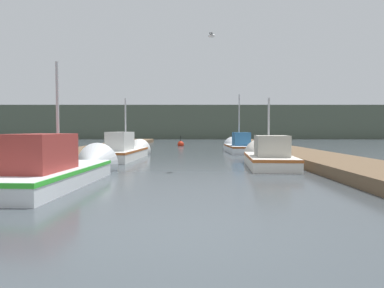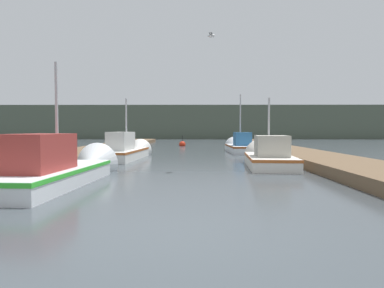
{
  "view_description": "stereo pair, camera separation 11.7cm",
  "coord_description": "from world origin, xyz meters",
  "px_view_note": "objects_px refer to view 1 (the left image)",
  "views": [
    {
      "loc": [
        0.21,
        -4.63,
        1.48
      ],
      "look_at": [
        0.18,
        12.7,
        0.74
      ],
      "focal_mm": 32.0,
      "sensor_mm": 36.0,
      "label": 1
    },
    {
      "loc": [
        0.33,
        -4.63,
        1.48
      ],
      "look_at": [
        0.18,
        12.7,
        0.74
      ],
      "focal_mm": 32.0,
      "sensor_mm": 36.0,
      "label": 2
    }
  ],
  "objects_px": {
    "fishing_boat_0": "(65,168)",
    "mooring_piling_2": "(57,155)",
    "fishing_boat_3": "(239,146)",
    "seagull_lead": "(212,36)",
    "channel_buoy": "(181,144)",
    "fishing_boat_1": "(268,156)",
    "fishing_boat_2": "(128,150)",
    "mooring_piling_1": "(242,141)"
  },
  "relations": [
    {
      "from": "fishing_boat_3",
      "to": "seagull_lead",
      "type": "xyz_separation_m",
      "value": [
        -2.35,
        -9.92,
        4.53
      ]
    },
    {
      "from": "fishing_boat_0",
      "to": "mooring_piling_1",
      "type": "height_order",
      "value": "fishing_boat_0"
    },
    {
      "from": "fishing_boat_3",
      "to": "mooring_piling_1",
      "type": "bearing_deg",
      "value": 78.88
    },
    {
      "from": "mooring_piling_2",
      "to": "mooring_piling_1",
      "type": "bearing_deg",
      "value": 62.72
    },
    {
      "from": "fishing_boat_2",
      "to": "mooring_piling_2",
      "type": "relative_size",
      "value": 4.91
    },
    {
      "from": "mooring_piling_1",
      "to": "mooring_piling_2",
      "type": "distance_m",
      "value": 18.7
    },
    {
      "from": "fishing_boat_1",
      "to": "channel_buoy",
      "type": "xyz_separation_m",
      "value": [
        -4.1,
        16.29,
        -0.2
      ]
    },
    {
      "from": "fishing_boat_3",
      "to": "channel_buoy",
      "type": "height_order",
      "value": "fishing_boat_3"
    },
    {
      "from": "fishing_boat_1",
      "to": "mooring_piling_1",
      "type": "distance_m",
      "value": 13.99
    },
    {
      "from": "channel_buoy",
      "to": "seagull_lead",
      "type": "xyz_separation_m",
      "value": [
        1.72,
        -17.74,
        4.74
      ]
    },
    {
      "from": "fishing_boat_1",
      "to": "mooring_piling_1",
      "type": "height_order",
      "value": "fishing_boat_1"
    },
    {
      "from": "mooring_piling_2",
      "to": "channel_buoy",
      "type": "distance_m",
      "value": 19.29
    },
    {
      "from": "mooring_piling_2",
      "to": "seagull_lead",
      "type": "bearing_deg",
      "value": 12.95
    },
    {
      "from": "channel_buoy",
      "to": "fishing_boat_1",
      "type": "bearing_deg",
      "value": -75.86
    },
    {
      "from": "seagull_lead",
      "to": "fishing_boat_2",
      "type": "bearing_deg",
      "value": 47.25
    },
    {
      "from": "fishing_boat_1",
      "to": "fishing_boat_2",
      "type": "height_order",
      "value": "fishing_boat_2"
    },
    {
      "from": "fishing_boat_0",
      "to": "seagull_lead",
      "type": "distance_m",
      "value": 6.94
    },
    {
      "from": "fishing_boat_0",
      "to": "fishing_boat_1",
      "type": "distance_m",
      "value": 8.08
    },
    {
      "from": "mooring_piling_1",
      "to": "mooring_piling_2",
      "type": "height_order",
      "value": "mooring_piling_2"
    },
    {
      "from": "fishing_boat_1",
      "to": "seagull_lead",
      "type": "relative_size",
      "value": 9.33
    },
    {
      "from": "fishing_boat_2",
      "to": "mooring_piling_1",
      "type": "bearing_deg",
      "value": 58.84
    },
    {
      "from": "fishing_boat_1",
      "to": "mooring_piling_2",
      "type": "xyz_separation_m",
      "value": [
        -7.65,
        -2.66,
        0.26
      ]
    },
    {
      "from": "fishing_boat_0",
      "to": "channel_buoy",
      "type": "relative_size",
      "value": 5.64
    },
    {
      "from": "fishing_boat_2",
      "to": "seagull_lead",
      "type": "xyz_separation_m",
      "value": [
        4.05,
        -4.92,
        4.49
      ]
    },
    {
      "from": "mooring_piling_2",
      "to": "fishing_boat_0",
      "type": "bearing_deg",
      "value": -62.8
    },
    {
      "from": "fishing_boat_1",
      "to": "fishing_boat_3",
      "type": "height_order",
      "value": "fishing_boat_3"
    },
    {
      "from": "seagull_lead",
      "to": "fishing_boat_1",
      "type": "bearing_deg",
      "value": -50.92
    },
    {
      "from": "fishing_boat_1",
      "to": "fishing_boat_3",
      "type": "relative_size",
      "value": 1.01
    },
    {
      "from": "mooring_piling_1",
      "to": "mooring_piling_2",
      "type": "xyz_separation_m",
      "value": [
        -8.57,
        -16.62,
        0.05
      ]
    },
    {
      "from": "fishing_boat_3",
      "to": "mooring_piling_1",
      "type": "xyz_separation_m",
      "value": [
        0.95,
        5.49,
        0.2
      ]
    },
    {
      "from": "fishing_boat_0",
      "to": "fishing_boat_2",
      "type": "height_order",
      "value": "fishing_boat_0"
    },
    {
      "from": "mooring_piling_1",
      "to": "seagull_lead",
      "type": "height_order",
      "value": "seagull_lead"
    },
    {
      "from": "seagull_lead",
      "to": "mooring_piling_2",
      "type": "bearing_deg",
      "value": 110.71
    },
    {
      "from": "channel_buoy",
      "to": "mooring_piling_2",
      "type": "bearing_deg",
      "value": -100.6
    },
    {
      "from": "fishing_boat_0",
      "to": "fishing_boat_3",
      "type": "bearing_deg",
      "value": 66.13
    },
    {
      "from": "fishing_boat_2",
      "to": "mooring_piling_2",
      "type": "xyz_separation_m",
      "value": [
        -1.21,
        -6.13,
        0.22
      ]
    },
    {
      "from": "fishing_boat_3",
      "to": "fishing_boat_0",
      "type": "bearing_deg",
      "value": -118.33
    },
    {
      "from": "fishing_boat_2",
      "to": "mooring_piling_2",
      "type": "bearing_deg",
      "value": -97.35
    },
    {
      "from": "fishing_boat_1",
      "to": "mooring_piling_1",
      "type": "bearing_deg",
      "value": 90.94
    },
    {
      "from": "fishing_boat_0",
      "to": "mooring_piling_2",
      "type": "relative_size",
      "value": 4.9
    },
    {
      "from": "fishing_boat_3",
      "to": "mooring_piling_2",
      "type": "distance_m",
      "value": 13.49
    },
    {
      "from": "fishing_boat_0",
      "to": "mooring_piling_1",
      "type": "distance_m",
      "value": 20.01
    }
  ]
}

